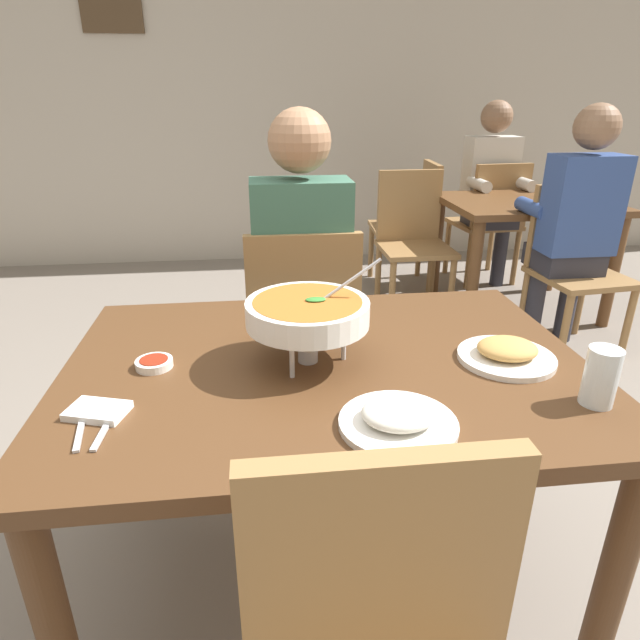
{
  "coord_description": "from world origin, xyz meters",
  "views": [
    {
      "loc": [
        -0.16,
        -1.19,
        1.35
      ],
      "look_at": [
        0.0,
        0.15,
        0.78
      ],
      "focal_mm": 30.15,
      "sensor_mm": 36.0,
      "label": 1
    }
  ],
  "objects_px": {
    "chair_diner_main": "(302,325)",
    "sauce_dish": "(154,363)",
    "dining_table_main": "(327,396)",
    "chair_bg_right": "(415,218)",
    "appetizer_plate": "(507,353)",
    "drink_glass": "(600,380)",
    "dining_table_far": "(524,221)",
    "rice_plate": "(398,418)",
    "chair_bg_corner": "(412,234)",
    "curry_bowl": "(308,313)",
    "chair_bg_middle": "(491,217)",
    "patron_bg_middle": "(491,184)",
    "patron_bg_left": "(575,218)",
    "chair_bg_left": "(572,259)",
    "diner_main": "(300,265)"
  },
  "relations": [
    {
      "from": "chair_diner_main",
      "to": "sauce_dish",
      "type": "xyz_separation_m",
      "value": [
        -0.42,
        -0.73,
        0.23
      ]
    },
    {
      "from": "appetizer_plate",
      "to": "drink_glass",
      "type": "xyz_separation_m",
      "value": [
        0.1,
        -0.22,
        0.04
      ]
    },
    {
      "from": "chair_bg_corner",
      "to": "rice_plate",
      "type": "bearing_deg",
      "value": -106.78
    },
    {
      "from": "chair_bg_middle",
      "to": "diner_main",
      "type": "bearing_deg",
      "value": -130.94
    },
    {
      "from": "sauce_dish",
      "to": "patron_bg_middle",
      "type": "bearing_deg",
      "value": 52.7
    },
    {
      "from": "drink_glass",
      "to": "chair_bg_left",
      "type": "xyz_separation_m",
      "value": [
        1.01,
        1.74,
        -0.28
      ]
    },
    {
      "from": "chair_diner_main",
      "to": "curry_bowl",
      "type": "bearing_deg",
      "value": -93.65
    },
    {
      "from": "chair_diner_main",
      "to": "patron_bg_left",
      "type": "bearing_deg",
      "value": 24.79
    },
    {
      "from": "drink_glass",
      "to": "chair_bg_corner",
      "type": "height_order",
      "value": "chair_bg_corner"
    },
    {
      "from": "drink_glass",
      "to": "curry_bowl",
      "type": "bearing_deg",
      "value": 155.52
    },
    {
      "from": "chair_bg_right",
      "to": "patron_bg_left",
      "type": "distance_m",
      "value": 1.3
    },
    {
      "from": "dining_table_far",
      "to": "patron_bg_left",
      "type": "bearing_deg",
      "value": -92.41
    },
    {
      "from": "sauce_dish",
      "to": "chair_bg_left",
      "type": "height_order",
      "value": "chair_bg_left"
    },
    {
      "from": "chair_diner_main",
      "to": "diner_main",
      "type": "relative_size",
      "value": 0.69
    },
    {
      "from": "dining_table_main",
      "to": "drink_glass",
      "type": "bearing_deg",
      "value": -25.52
    },
    {
      "from": "chair_diner_main",
      "to": "sauce_dish",
      "type": "bearing_deg",
      "value": -120.29
    },
    {
      "from": "curry_bowl",
      "to": "sauce_dish",
      "type": "xyz_separation_m",
      "value": [
        -0.38,
        0.01,
        -0.12
      ]
    },
    {
      "from": "dining_table_far",
      "to": "chair_bg_corner",
      "type": "bearing_deg",
      "value": 171.08
    },
    {
      "from": "chair_bg_corner",
      "to": "dining_table_far",
      "type": "bearing_deg",
      "value": -8.92
    },
    {
      "from": "rice_plate",
      "to": "patron_bg_middle",
      "type": "distance_m",
      "value": 3.23
    },
    {
      "from": "patron_bg_middle",
      "to": "chair_bg_left",
      "type": "bearing_deg",
      "value": -89.14
    },
    {
      "from": "dining_table_main",
      "to": "dining_table_far",
      "type": "bearing_deg",
      "value": 52.9
    },
    {
      "from": "chair_diner_main",
      "to": "dining_table_far",
      "type": "distance_m",
      "value": 2.0
    },
    {
      "from": "chair_diner_main",
      "to": "drink_glass",
      "type": "xyz_separation_m",
      "value": [
        0.55,
        -1.01,
        0.28
      ]
    },
    {
      "from": "curry_bowl",
      "to": "chair_bg_middle",
      "type": "distance_m",
      "value": 3.05
    },
    {
      "from": "chair_bg_corner",
      "to": "patron_bg_middle",
      "type": "distance_m",
      "value": 0.87
    },
    {
      "from": "drink_glass",
      "to": "chair_bg_corner",
      "type": "relative_size",
      "value": 0.14
    },
    {
      "from": "dining_table_main",
      "to": "sauce_dish",
      "type": "distance_m",
      "value": 0.44
    },
    {
      "from": "chair_diner_main",
      "to": "chair_bg_corner",
      "type": "bearing_deg",
      "value": 58.88
    },
    {
      "from": "chair_bg_right",
      "to": "rice_plate",
      "type": "bearing_deg",
      "value": -106.97
    },
    {
      "from": "diner_main",
      "to": "patron_bg_middle",
      "type": "height_order",
      "value": "same"
    },
    {
      "from": "dining_table_main",
      "to": "chair_bg_corner",
      "type": "relative_size",
      "value": 1.44
    },
    {
      "from": "appetizer_plate",
      "to": "chair_bg_middle",
      "type": "relative_size",
      "value": 0.27
    },
    {
      "from": "chair_diner_main",
      "to": "chair_bg_corner",
      "type": "height_order",
      "value": "same"
    },
    {
      "from": "sauce_dish",
      "to": "chair_bg_middle",
      "type": "xyz_separation_m",
      "value": [
        1.99,
        2.56,
        -0.23
      ]
    },
    {
      "from": "dining_table_main",
      "to": "curry_bowl",
      "type": "bearing_deg",
      "value": 168.9
    },
    {
      "from": "diner_main",
      "to": "chair_bg_right",
      "type": "height_order",
      "value": "diner_main"
    },
    {
      "from": "diner_main",
      "to": "chair_bg_right",
      "type": "xyz_separation_m",
      "value": [
        0.99,
        1.84,
        -0.24
      ]
    },
    {
      "from": "chair_bg_left",
      "to": "chair_bg_middle",
      "type": "distance_m",
      "value": 1.1
    },
    {
      "from": "sauce_dish",
      "to": "patron_bg_left",
      "type": "height_order",
      "value": "patron_bg_left"
    },
    {
      "from": "curry_bowl",
      "to": "chair_bg_corner",
      "type": "height_order",
      "value": "curry_bowl"
    },
    {
      "from": "appetizer_plate",
      "to": "chair_bg_right",
      "type": "bearing_deg",
      "value": 78.4
    },
    {
      "from": "dining_table_main",
      "to": "chair_bg_right",
      "type": "xyz_separation_m",
      "value": [
        0.99,
        2.62,
        -0.12
      ]
    },
    {
      "from": "dining_table_main",
      "to": "patron_bg_left",
      "type": "distance_m",
      "value": 2.09
    },
    {
      "from": "curry_bowl",
      "to": "chair_bg_middle",
      "type": "xyz_separation_m",
      "value": [
        1.61,
        2.57,
        -0.35
      ]
    },
    {
      "from": "dining_table_main",
      "to": "chair_bg_corner",
      "type": "xyz_separation_m",
      "value": [
        0.84,
        2.14,
        -0.12
      ]
    },
    {
      "from": "chair_diner_main",
      "to": "patron_bg_left",
      "type": "relative_size",
      "value": 0.69
    },
    {
      "from": "drink_glass",
      "to": "chair_bg_corner",
      "type": "distance_m",
      "value": 2.43
    },
    {
      "from": "dining_table_far",
      "to": "sauce_dish",
      "type": "bearing_deg",
      "value": -134.29
    },
    {
      "from": "dining_table_main",
      "to": "rice_plate",
      "type": "xyz_separation_m",
      "value": [
        0.1,
        -0.3,
        0.12
      ]
    }
  ]
}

